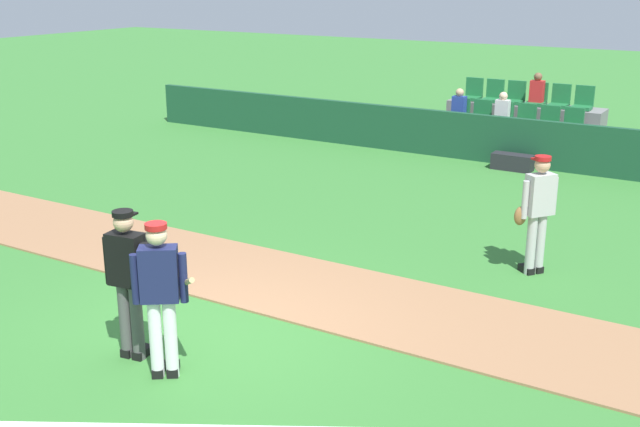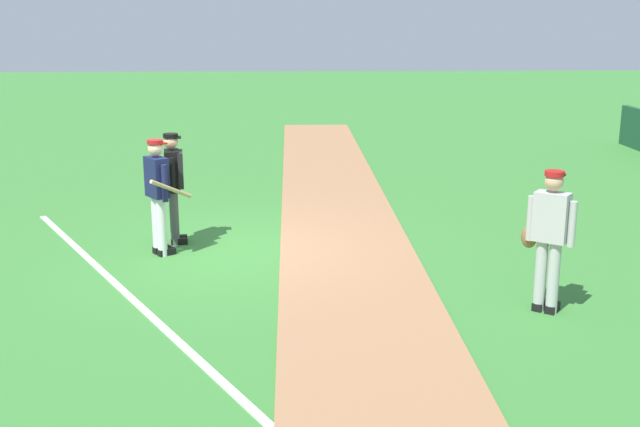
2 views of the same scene
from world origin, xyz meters
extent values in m
plane|color=#387A33|center=(0.00, 0.00, 0.00)|extent=(80.00, 80.00, 0.00)
cube|color=#9E704C|center=(0.00, 1.88, 0.01)|extent=(28.00, 2.06, 0.03)
cube|color=#19472D|center=(0.00, 10.45, 0.54)|extent=(20.00, 0.16, 1.09)
cube|color=slate|center=(0.00, 11.90, 0.15)|extent=(3.90, 2.10, 0.30)
cube|color=slate|center=(0.00, 11.48, 0.50)|extent=(3.80, 0.85, 0.40)
cube|color=#1E6B38|center=(-1.38, 11.38, 0.75)|extent=(0.44, 0.40, 0.08)
cube|color=#1E6B38|center=(-1.38, 11.60, 1.00)|extent=(0.44, 0.08, 0.50)
cube|color=#263F99|center=(-1.38, 11.43, 1.05)|extent=(0.32, 0.22, 0.52)
sphere|color=tan|center=(-1.38, 11.43, 1.40)|extent=(0.20, 0.20, 0.20)
cube|color=#1E6B38|center=(-0.83, 11.38, 0.75)|extent=(0.44, 0.40, 0.08)
cube|color=#1E6B38|center=(-0.83, 11.60, 1.00)|extent=(0.44, 0.08, 0.50)
cube|color=#1E6B38|center=(-0.28, 11.38, 0.75)|extent=(0.44, 0.40, 0.08)
cube|color=#1E6B38|center=(-0.28, 11.60, 1.00)|extent=(0.44, 0.08, 0.50)
cube|color=silver|center=(-0.28, 11.43, 1.05)|extent=(0.32, 0.22, 0.52)
sphere|color=beige|center=(-0.28, 11.43, 1.40)|extent=(0.20, 0.20, 0.20)
cube|color=#1E6B38|center=(0.28, 11.38, 0.75)|extent=(0.44, 0.40, 0.08)
cube|color=#1E6B38|center=(0.28, 11.60, 1.00)|extent=(0.44, 0.08, 0.50)
cube|color=#1E6B38|center=(0.82, 11.38, 0.75)|extent=(0.44, 0.40, 0.08)
cube|color=#1E6B38|center=(0.82, 11.60, 1.00)|extent=(0.44, 0.08, 0.50)
cube|color=#1E6B38|center=(1.38, 11.38, 0.75)|extent=(0.44, 0.40, 0.08)
cube|color=#1E6B38|center=(1.38, 11.60, 1.00)|extent=(0.44, 0.08, 0.50)
cube|color=slate|center=(0.00, 12.33, 0.90)|extent=(3.80, 0.85, 0.40)
cube|color=#1E6B38|center=(-1.38, 12.23, 1.15)|extent=(0.44, 0.40, 0.08)
cube|color=#1E6B38|center=(-1.38, 12.45, 1.40)|extent=(0.44, 0.08, 0.50)
cube|color=#1E6B38|center=(-0.83, 12.23, 1.15)|extent=(0.44, 0.40, 0.08)
cube|color=#1E6B38|center=(-0.83, 12.45, 1.40)|extent=(0.44, 0.08, 0.50)
cube|color=#1E6B38|center=(-0.28, 12.23, 1.15)|extent=(0.44, 0.40, 0.08)
cube|color=#1E6B38|center=(-0.28, 12.45, 1.40)|extent=(0.44, 0.08, 0.50)
cube|color=#1E6B38|center=(0.28, 12.23, 1.15)|extent=(0.44, 0.40, 0.08)
cube|color=#1E6B38|center=(0.28, 12.45, 1.40)|extent=(0.44, 0.08, 0.50)
cube|color=red|center=(0.28, 12.28, 1.45)|extent=(0.32, 0.22, 0.52)
sphere|color=brown|center=(0.28, 12.28, 1.80)|extent=(0.20, 0.20, 0.20)
cube|color=#1E6B38|center=(0.82, 12.23, 1.15)|extent=(0.44, 0.40, 0.08)
cube|color=#1E6B38|center=(0.82, 12.45, 1.40)|extent=(0.44, 0.08, 0.50)
cube|color=#1E6B38|center=(1.38, 12.23, 1.15)|extent=(0.44, 0.40, 0.08)
cube|color=#1E6B38|center=(1.38, 12.45, 1.40)|extent=(0.44, 0.08, 0.50)
cylinder|color=white|center=(0.09, -1.01, 0.45)|extent=(0.14, 0.14, 0.90)
cylinder|color=white|center=(0.22, -0.92, 0.45)|extent=(0.14, 0.14, 0.90)
cube|color=black|center=(0.05, -0.96, 0.05)|extent=(0.25, 0.28, 0.10)
cube|color=black|center=(0.18, -0.87, 0.05)|extent=(0.25, 0.28, 0.10)
cube|color=#191E47|center=(0.15, -0.96, 1.20)|extent=(0.45, 0.41, 0.60)
cylinder|color=#191E47|center=(-0.05, -1.11, 1.15)|extent=(0.09, 0.09, 0.55)
cylinder|color=#191E47|center=(0.36, -0.82, 1.15)|extent=(0.09, 0.09, 0.55)
sphere|color=beige|center=(0.15, -0.96, 1.63)|extent=(0.22, 0.22, 0.22)
cylinder|color=#B21919|center=(0.15, -0.96, 1.73)|extent=(0.23, 0.23, 0.06)
cube|color=#B21919|center=(0.10, -0.88, 1.70)|extent=(0.22, 0.20, 0.02)
cylinder|color=tan|center=(0.30, -0.73, 1.05)|extent=(0.67, 0.53, 0.41)
cylinder|color=#4C4C4C|center=(-0.53, -0.83, 0.45)|extent=(0.14, 0.14, 0.90)
cylinder|color=#4C4C4C|center=(-0.37, -0.81, 0.45)|extent=(0.14, 0.14, 0.90)
cube|color=black|center=(-0.54, -0.78, 0.05)|extent=(0.16, 0.27, 0.10)
cube|color=black|center=(-0.38, -0.75, 0.05)|extent=(0.16, 0.27, 0.10)
cube|color=black|center=(-0.45, -0.82, 1.20)|extent=(0.43, 0.27, 0.60)
cylinder|color=black|center=(-0.70, -0.86, 1.15)|extent=(0.09, 0.09, 0.55)
cylinder|color=black|center=(-0.21, -0.79, 1.15)|extent=(0.09, 0.09, 0.55)
sphere|color=tan|center=(-0.45, -0.82, 1.63)|extent=(0.22, 0.22, 0.22)
cylinder|color=black|center=(-0.45, -0.82, 1.73)|extent=(0.23, 0.23, 0.06)
cube|color=black|center=(-0.47, -0.72, 1.70)|extent=(0.20, 0.14, 0.02)
cube|color=black|center=(-0.47, -0.69, 1.20)|extent=(0.45, 0.14, 0.56)
cylinder|color=#B2B2B2|center=(2.66, 4.06, 0.45)|extent=(0.14, 0.14, 0.90)
cylinder|color=#B2B2B2|center=(2.75, 4.18, 0.45)|extent=(0.14, 0.14, 0.90)
cube|color=black|center=(2.61, 4.09, 0.05)|extent=(0.28, 0.25, 0.10)
cube|color=black|center=(2.71, 4.22, 0.05)|extent=(0.28, 0.25, 0.10)
cube|color=#B2B2B2|center=(2.71, 4.12, 1.20)|extent=(0.41, 0.45, 0.60)
cylinder|color=#B2B2B2|center=(2.56, 3.92, 1.15)|extent=(0.09, 0.09, 0.55)
cylinder|color=#B2B2B2|center=(2.85, 4.32, 1.15)|extent=(0.09, 0.09, 0.55)
sphere|color=tan|center=(2.71, 4.12, 1.63)|extent=(0.22, 0.22, 0.22)
cylinder|color=#B21919|center=(2.71, 4.12, 1.73)|extent=(0.23, 0.23, 0.06)
cube|color=#B21919|center=(2.63, 4.18, 1.70)|extent=(0.20, 0.22, 0.02)
ellipsoid|color=brown|center=(2.51, 3.93, 0.90)|extent=(0.22, 0.23, 0.28)
cube|color=#232328|center=(0.49, 10.00, 0.18)|extent=(0.90, 0.36, 0.36)
camera|label=1|loc=(5.50, -6.52, 4.23)|focal=43.35mm
camera|label=2|loc=(11.51, 1.02, 3.52)|focal=43.55mm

